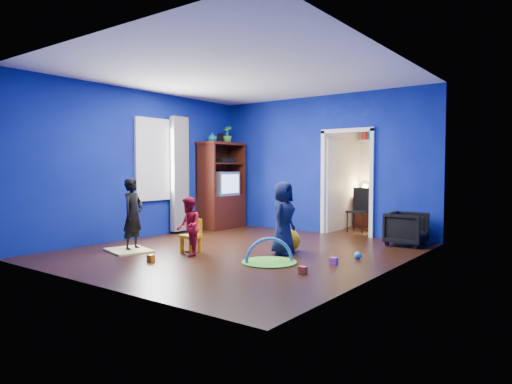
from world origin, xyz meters
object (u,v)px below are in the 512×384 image
Objects in this scene: vase at (212,137)px; kid_chair at (191,238)px; armchair at (406,229)px; tv_armoire at (221,185)px; play_mat at (269,262)px; child_black at (133,214)px; folding_chair at (358,211)px; hopper_ball at (289,240)px; child_navy at (283,218)px; crt_tv at (223,184)px; toddler_red at (188,226)px; study_desk at (375,211)px.

kid_chair is (1.65, -2.35, -1.81)m from vase.
tv_armoire reaches higher than armchair.
play_mat is at bearing -35.56° from vase.
child_black is 4.79m from folding_chair.
hopper_ball is 2.87m from folding_chair.
child_navy is at bearing -87.90° from folding_chair.
kid_chair is at bearing -54.83° from vase.
armchair is 2.21m from hopper_ball.
play_mat is at bearing -93.74° from child_black.
kid_chair is at bearing -58.01° from tv_armoire.
vase is at bearing -90.00° from tv_armoire.
tv_armoire is 2.80× the size of crt_tv.
kid_chair is at bearing 111.67° from child_navy.
kid_chair is (-2.56, -2.80, -0.05)m from armchair.
crt_tv is at bearing 160.80° from toddler_red.
study_desk is (2.80, 2.21, -0.60)m from tv_armoire.
child_navy is (2.19, 1.21, -0.02)m from child_black.
toddler_red is (-1.11, -1.00, -0.12)m from child_navy.
child_navy is 1.66× the size of crt_tv.
folding_chair is (2.07, 4.32, -0.14)m from child_black.
child_black reaches higher than child_navy.
armchair is 0.74× the size of study_desk.
hopper_ball is at bearing 49.50° from kid_chair.
kid_chair is 0.57× the size of study_desk.
child_black reaches higher than study_desk.
armchair is at bearing -55.53° from study_desk.
vase reaches higher than armchair.
hopper_ball is at bearing -29.54° from crt_tv.
play_mat is at bearing -85.08° from folding_chair.
tv_armoire is 2.46× the size of play_mat.
folding_chair is (2.80, 1.55, -1.60)m from vase.
vase is 0.56× the size of hopper_ball.
folding_chair is at bearing -8.44° from child_navy.
child_black is at bearing -129.47° from toddler_red.
child_navy is 3.12× the size of hopper_ball.
child_navy reaches higher than armchair.
vase reaches higher than child_black.
child_navy is at bearing -78.69° from hopper_ball.
vase is 3.40m from kid_chair.
vase is (-4.22, -0.45, 1.77)m from armchair.
toddler_red reaches higher than kid_chair.
folding_chair reaches higher than hopper_ball.
study_desk is 0.96m from folding_chair.
toddler_red reaches higher than hopper_ball.
tv_armoire is (0.00, 0.30, -1.08)m from vase.
vase is at bearing 133.91° from kid_chair.
child_navy is at bearing -28.02° from vase.
child_black is at bearing -76.60° from tv_armoire.
kid_chair is at bearing 135.72° from armchair.
folding_chair is at bearing 94.92° from play_mat.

